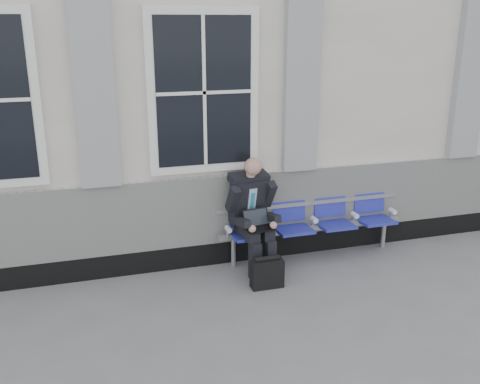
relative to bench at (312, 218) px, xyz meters
name	(u,v)px	position (x,y,z in m)	size (l,w,h in m)	color
ground	(206,326)	(-1.77, -1.32, -0.55)	(70.00, 70.00, 0.00)	slate
station_building	(150,79)	(-1.79, 2.15, 1.67)	(14.40, 4.40, 4.49)	silver
bench	(312,218)	(0.00, 0.00, 0.00)	(2.60, 0.47, 0.91)	#9EA0A3
businessman	(252,211)	(-0.88, -0.14, 0.24)	(0.63, 0.85, 1.47)	black
briefcase	(267,273)	(-0.87, -0.68, -0.37)	(0.39, 0.17, 0.40)	black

